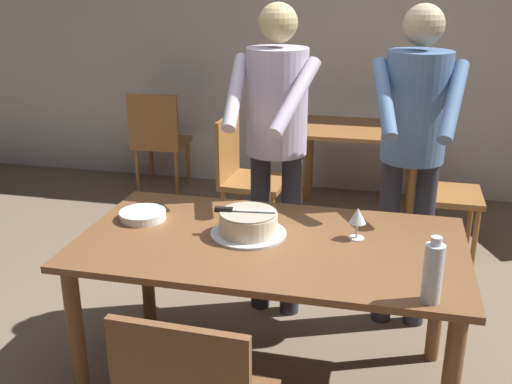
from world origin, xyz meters
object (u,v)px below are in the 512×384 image
(wine_glass_near, at_px, (358,217))
(main_dining_table, at_px, (270,261))
(cake_knife, at_px, (232,210))
(background_chair_3, at_px, (438,186))
(water_bottle, at_px, (433,272))
(person_cutting_cake, at_px, (276,130))
(plate_stack, at_px, (143,215))
(background_chair_1, at_px, (159,138))
(cake_on_platter, at_px, (248,224))
(background_chair_0, at_px, (245,173))
(person_standing_beside, at_px, (413,137))
(background_table, at_px, (359,148))

(wine_glass_near, bearing_deg, main_dining_table, -163.90)
(cake_knife, distance_m, wine_glass_near, 0.55)
(cake_knife, bearing_deg, background_chair_3, 58.96)
(water_bottle, bearing_deg, person_cutting_cake, 126.34)
(plate_stack, bearing_deg, background_chair_1, 110.42)
(cake_knife, bearing_deg, background_chair_1, 118.90)
(person_cutting_cake, relative_size, background_chair_1, 1.91)
(cake_on_platter, bearing_deg, plate_stack, 173.21)
(main_dining_table, height_order, background_chair_3, background_chair_3)
(wine_glass_near, bearing_deg, person_cutting_cake, 130.39)
(background_chair_0, relative_size, background_chair_3, 1.00)
(person_cutting_cake, relative_size, background_chair_0, 1.91)
(cake_knife, relative_size, person_cutting_cake, 0.16)
(cake_on_platter, distance_m, background_chair_1, 2.80)
(background_chair_3, bearing_deg, water_bottle, -94.43)
(person_cutting_cake, height_order, background_chair_3, person_cutting_cake)
(cake_on_platter, height_order, wine_glass_near, wine_glass_near)
(cake_on_platter, distance_m, wine_glass_near, 0.48)
(cake_knife, distance_m, water_bottle, 0.93)
(plate_stack, xyz_separation_m, water_bottle, (1.30, -0.48, 0.09))
(cake_on_platter, relative_size, wine_glass_near, 2.36)
(person_cutting_cake, bearing_deg, plate_stack, -133.09)
(water_bottle, relative_size, background_chair_1, 0.28)
(main_dining_table, relative_size, water_bottle, 6.73)
(main_dining_table, bearing_deg, cake_knife, 171.27)
(cake_knife, distance_m, plate_stack, 0.48)
(main_dining_table, relative_size, plate_stack, 7.65)
(plate_stack, distance_m, person_standing_beside, 1.40)
(wine_glass_near, xyz_separation_m, background_chair_0, (-0.90, 1.55, -0.36))
(wine_glass_near, xyz_separation_m, background_chair_1, (-1.88, 2.34, -0.36))
(wine_glass_near, bearing_deg, person_standing_beside, 69.05)
(cake_knife, distance_m, background_table, 2.24)
(cake_on_platter, distance_m, background_table, 2.21)
(cake_on_platter, relative_size, background_chair_0, 0.38)
(main_dining_table, bearing_deg, background_chair_3, 64.08)
(background_chair_3, bearing_deg, person_cutting_cake, -132.33)
(background_chair_0, bearing_deg, background_table, 35.43)
(person_standing_beside, distance_m, background_table, 1.63)
(cake_knife, xyz_separation_m, background_table, (0.42, 2.18, -0.29))
(main_dining_table, height_order, background_table, main_dining_table)
(background_chair_0, bearing_deg, cake_on_platter, -75.28)
(plate_stack, relative_size, background_chair_3, 0.24)
(water_bottle, xyz_separation_m, background_table, (-0.41, 2.59, -0.29))
(background_chair_0, bearing_deg, main_dining_table, -72.16)
(background_table, distance_m, background_chair_0, 0.96)
(main_dining_table, height_order, plate_stack, plate_stack)
(plate_stack, bearing_deg, background_chair_3, 47.40)
(cake_on_platter, bearing_deg, background_table, 80.76)
(person_standing_beside, height_order, background_chair_3, person_standing_beside)
(cake_on_platter, relative_size, plate_stack, 1.55)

